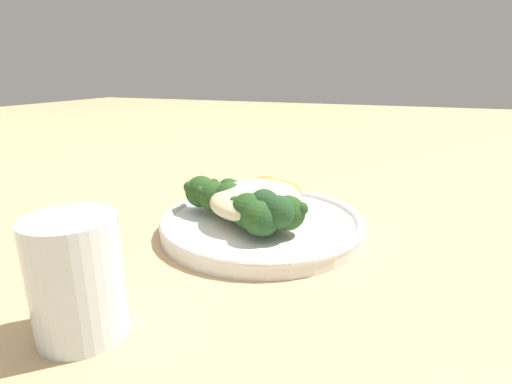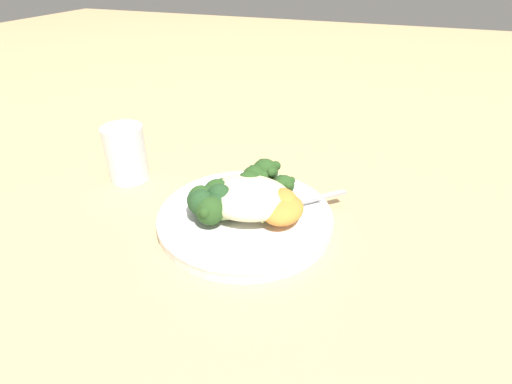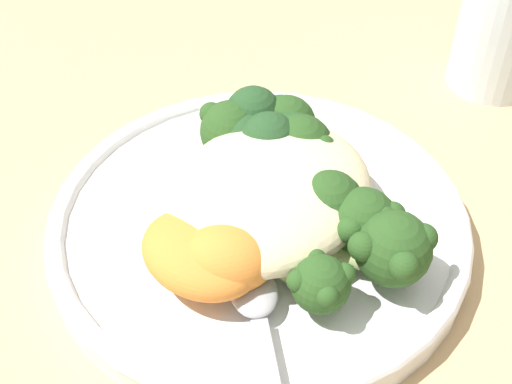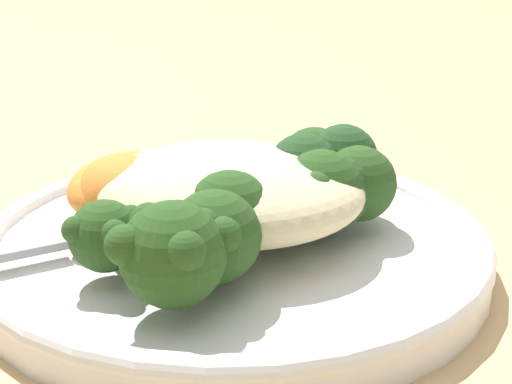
{
  "view_description": "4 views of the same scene",
  "coord_description": "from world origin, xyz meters",
  "views": [
    {
      "loc": [
        0.44,
        0.16,
        0.2
      ],
      "look_at": [
        -0.01,
        -0.02,
        0.05
      ],
      "focal_mm": 28.0,
      "sensor_mm": 36.0,
      "label": 1
    },
    {
      "loc": [
        -0.18,
        0.44,
        0.34
      ],
      "look_at": [
        -0.01,
        -0.02,
        0.05
      ],
      "focal_mm": 28.0,
      "sensor_mm": 36.0,
      "label": 2
    },
    {
      "loc": [
        -0.25,
        -0.18,
        0.33
      ],
      "look_at": [
        -0.02,
        -0.02,
        0.06
      ],
      "focal_mm": 50.0,
      "sensor_mm": 36.0,
      "label": 3
    },
    {
      "loc": [
        0.09,
        -0.33,
        0.16
      ],
      "look_at": [
        0.01,
        0.01,
        0.03
      ],
      "focal_mm": 50.0,
      "sensor_mm": 36.0,
      "label": 4
    }
  ],
  "objects": [
    {
      "name": "ground_plane",
      "position": [
        0.0,
        0.0,
        0.0
      ],
      "size": [
        4.0,
        4.0,
        0.0
      ],
      "primitive_type": "plane",
      "color": "tan"
    },
    {
      "name": "plate",
      "position": [
        -0.0,
        -0.01,
        0.01
      ],
      "size": [
        0.26,
        0.26,
        0.02
      ],
      "color": "white",
      "rests_on": "ground_plane"
    },
    {
      "name": "quinoa_mound",
      "position": [
        -0.0,
        -0.02,
        0.04
      ],
      "size": [
        0.13,
        0.11,
        0.04
      ],
      "primitive_type": "ellipsoid",
      "color": "beige",
      "rests_on": "plate"
    },
    {
      "name": "broccoli_stalk_0",
      "position": [
        -0.03,
        -0.05,
        0.04
      ],
      "size": [
        0.05,
        0.11,
        0.03
      ],
      "rotation": [
        0.0,
        0.0,
        4.49
      ],
      "color": "#ADC675",
      "rests_on": "plate"
    },
    {
      "name": "broccoli_stalk_1",
      "position": [
        -0.0,
        -0.09,
        0.04
      ],
      "size": [
        0.05,
        0.12,
        0.04
      ],
      "rotation": [
        0.0,
        0.0,
        4.95
      ],
      "color": "#ADC675",
      "rests_on": "plate"
    },
    {
      "name": "broccoli_stalk_2",
      "position": [
        0.0,
        -0.06,
        0.04
      ],
      "size": [
        0.07,
        0.12,
        0.04
      ],
      "rotation": [
        0.0,
        0.0,
        5.18
      ],
      "color": "#ADC675",
      "rests_on": "plate"
    },
    {
      "name": "broccoli_stalk_3",
      "position": [
        0.01,
        -0.05,
        0.04
      ],
      "size": [
        0.07,
        0.08,
        0.04
      ],
      "rotation": [
        0.0,
        0.0,
        5.38
      ],
      "color": "#ADC675",
      "rests_on": "plate"
    },
    {
      "name": "broccoli_stalk_4",
      "position": [
        0.02,
        -0.03,
        0.04
      ],
      "size": [
        0.1,
        0.06,
        0.03
      ],
      "rotation": [
        0.0,
        0.0,
        5.88
      ],
      "color": "#ADC675",
      "rests_on": "plate"
    },
    {
      "name": "broccoli_stalk_5",
      "position": [
        0.03,
        -0.01,
        0.04
      ],
      "size": [
        0.12,
        0.05,
        0.04
      ],
      "rotation": [
        0.0,
        0.0,
        6.24
      ],
      "color": "#ADC675",
      "rests_on": "plate"
    },
    {
      "name": "broccoli_stalk_6",
      "position": [
        0.05,
        0.01,
        0.04
      ],
      "size": [
        0.12,
        0.05,
        0.04
      ],
      "rotation": [
        0.0,
        0.0,
        6.49
      ],
      "color": "#ADC675",
      "rests_on": "plate"
    },
    {
      "name": "broccoli_stalk_7",
      "position": [
        0.03,
        0.03,
        0.04
      ],
      "size": [
        0.09,
        0.08,
        0.04
      ],
      "rotation": [
        0.0,
        0.0,
        6.92
      ],
      "color": "#ADC675",
      "rests_on": "plate"
    },
    {
      "name": "sweet_potato_chunk_0",
      "position": [
        -0.05,
        -0.02,
        0.04
      ],
      "size": [
        0.06,
        0.07,
        0.04
      ],
      "primitive_type": "ellipsoid",
      "rotation": [
        0.0,
        0.0,
        2.16
      ],
      "color": "orange",
      "rests_on": "plate"
    },
    {
      "name": "sweet_potato_chunk_1",
      "position": [
        -0.06,
        -0.01,
        0.04
      ],
      "size": [
        0.06,
        0.07,
        0.03
      ],
      "primitive_type": "ellipsoid",
      "rotation": [
        0.0,
        0.0,
        1.51
      ],
      "color": "orange",
      "rests_on": "plate"
    },
    {
      "name": "kale_tuft",
      "position": [
        0.04,
        0.02,
        0.04
      ],
      "size": [
        0.06,
        0.07,
        0.04
      ],
      "color": "#234723",
      "rests_on": "plate"
    },
    {
      "name": "spoon",
      "position": [
        -0.07,
        -0.05,
        0.03
      ],
      "size": [
        0.1,
        0.09,
        0.01
      ],
      "rotation": [
        0.0,
        0.0,
        3.9
      ],
      "color": "#A3A3A8",
      "rests_on": "plate"
    },
    {
      "name": "water_glass",
      "position": [
        0.24,
        -0.06,
        0.05
      ],
      "size": [
        0.07,
        0.07,
        0.1
      ],
      "primitive_type": "cylinder",
      "color": "silver",
      "rests_on": "ground_plane"
    }
  ]
}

